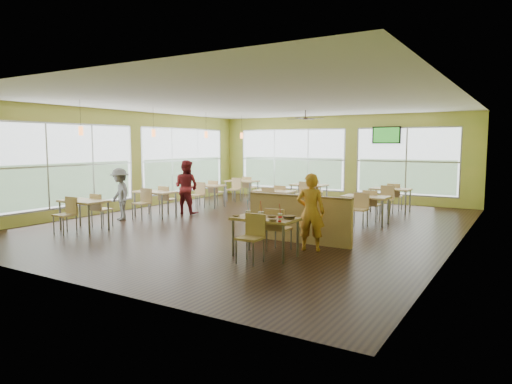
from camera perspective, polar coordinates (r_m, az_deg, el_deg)
room at (r=12.12m, az=0.09°, el=3.50°), size 12.00×12.04×3.20m
window_bays at (r=16.14m, az=-2.32°, el=3.68°), size 9.24×10.24×2.38m
main_table at (r=8.64m, az=1.17°, el=-3.99°), size 1.22×1.52×0.87m
half_wall_divider at (r=9.92m, az=5.37°, el=-3.34°), size 2.40×0.14×1.04m
dining_tables at (r=14.20m, az=0.03°, el=-0.06°), size 6.92×8.72×0.87m
pendant_lights at (r=14.54m, az=-9.45°, el=7.20°), size 0.11×7.31×0.86m
ceiling_fan at (r=14.78m, az=6.19°, el=9.14°), size 1.25×1.25×0.29m
tv_backwall at (r=16.87m, az=15.99°, el=6.86°), size 1.00×0.07×0.60m
man_plaid at (r=9.18m, az=6.85°, el=-2.49°), size 0.65×0.52×1.56m
patron_maroon at (r=14.07m, az=-8.71°, el=0.61°), size 0.85×0.69×1.65m
patron_grey at (r=13.35m, az=-16.64°, el=-0.24°), size 1.09×0.89×1.47m
cup_blue at (r=8.61m, az=-1.01°, el=-2.72°), size 0.10×0.10×0.37m
cup_yellow at (r=8.48m, az=0.50°, el=-2.94°), size 0.08×0.08×0.30m
cup_red_near at (r=8.44m, az=0.64°, el=-2.90°), size 0.10×0.10×0.37m
cup_red_far at (r=8.34m, az=3.02°, el=-3.07°), size 0.09×0.09×0.32m
food_basket at (r=8.50m, az=4.14°, el=-3.13°), size 0.25×0.25×0.06m
ketchup_cup at (r=8.13m, az=2.99°, el=-3.68°), size 0.06×0.06×0.03m
wrapper_left at (r=8.74m, az=-2.52°, el=-2.96°), size 0.18×0.17×0.04m
wrapper_mid at (r=8.65m, az=1.98°, el=-3.02°), size 0.23×0.22×0.05m
wrapper_right at (r=8.23m, az=2.11°, el=-3.51°), size 0.17×0.16×0.04m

